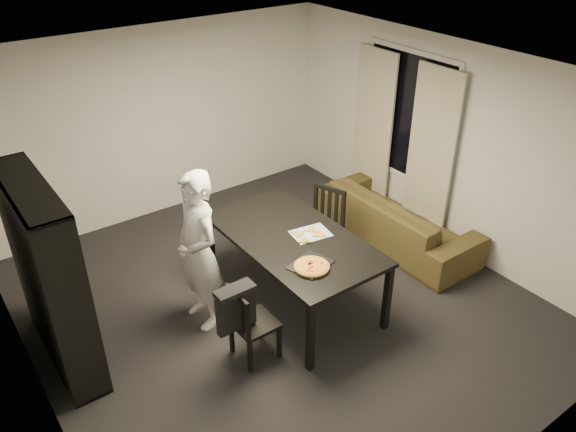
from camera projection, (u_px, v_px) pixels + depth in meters
room at (277, 203)px, 5.67m from camera, size 5.01×5.51×2.61m
window_pane at (408, 116)px, 7.25m from camera, size 0.02×1.40×1.60m
window_frame at (407, 116)px, 7.25m from camera, size 0.03×1.52×1.72m
curtain_left at (430, 156)px, 7.02m from camera, size 0.03×0.70×2.25m
curtain_right at (373, 131)px, 7.75m from camera, size 0.03×0.70×2.25m
bookshelf at (49, 277)px, 5.18m from camera, size 0.35×1.50×1.90m
dining_table at (293, 243)px, 6.01m from camera, size 1.12×2.02×0.84m
chair_left at (247, 320)px, 5.36m from camera, size 0.40×0.40×0.85m
chair_right at (324, 221)px, 6.82m from camera, size 0.58×0.58×0.97m
draped_jacket at (236, 307)px, 5.19m from camera, size 0.40×0.17×0.47m
person at (198, 252)px, 5.66m from camera, size 0.42×0.64×1.76m
baking_tray at (311, 265)px, 5.53m from camera, size 0.48×0.42×0.01m
pepperoni_pizza at (312, 266)px, 5.47m from camera, size 0.35×0.35×0.03m
kitchen_towel at (311, 234)px, 6.02m from camera, size 0.44×0.36×0.01m
pizza_slices at (308, 235)px, 5.99m from camera, size 0.43×0.38×0.01m
sofa at (397, 219)px, 7.30m from camera, size 0.88×2.26×0.66m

